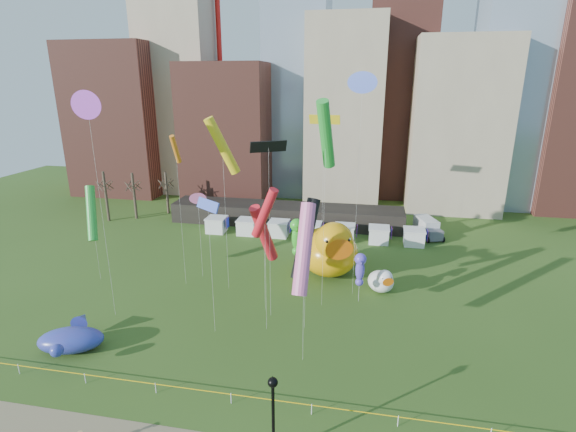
% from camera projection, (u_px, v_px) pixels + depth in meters
% --- Properties ---
extents(ground, '(160.00, 160.00, 0.00)m').
position_uv_depth(ground, '(231.00, 403.00, 32.05)').
color(ground, '#2F4D18').
rests_on(ground, ground).
extents(skyline, '(101.00, 23.00, 68.00)m').
position_uv_depth(skyline, '(337.00, 88.00, 82.43)').
color(skyline, brown).
rests_on(skyline, ground).
extents(pavilion, '(38.00, 6.00, 3.20)m').
position_uv_depth(pavilion, '(286.00, 215.00, 71.64)').
color(pavilion, black).
rests_on(pavilion, ground).
extents(vendor_tents, '(33.24, 2.80, 2.40)m').
position_uv_depth(vendor_tents, '(311.00, 231.00, 65.27)').
color(vendor_tents, white).
rests_on(vendor_tents, ground).
extents(bare_trees, '(8.44, 6.44, 8.50)m').
position_uv_depth(bare_trees, '(135.00, 195.00, 74.22)').
color(bare_trees, '#382B21').
rests_on(bare_trees, ground).
extents(caution_tape, '(50.00, 0.06, 0.90)m').
position_uv_depth(caution_tape, '(231.00, 396.00, 31.84)').
color(caution_tape, white).
rests_on(caution_tape, ground).
extents(big_duck, '(9.34, 10.59, 7.43)m').
position_uv_depth(big_duck, '(330.00, 249.00, 52.10)').
color(big_duck, orange).
rests_on(big_duck, ground).
extents(small_duck, '(3.83, 4.29, 3.00)m').
position_uv_depth(small_duck, '(382.00, 281.00, 48.53)').
color(small_duck, white).
rests_on(small_duck, ground).
extents(seahorse_green, '(1.62, 2.02, 7.12)m').
position_uv_depth(seahorse_green, '(296.00, 234.00, 52.04)').
color(seahorse_green, silver).
rests_on(seahorse_green, ground).
extents(seahorse_purple, '(1.29, 1.61, 5.62)m').
position_uv_depth(seahorse_purple, '(360.00, 267.00, 45.54)').
color(seahorse_purple, silver).
rests_on(seahorse_purple, ground).
extents(whale_inflatable, '(6.22, 7.12, 2.47)m').
position_uv_depth(whale_inflatable, '(72.00, 338.00, 38.13)').
color(whale_inflatable, '#3A3796').
rests_on(whale_inflatable, ground).
extents(lamppost, '(0.63, 0.63, 6.06)m').
position_uv_depth(lamppost, '(273.00, 408.00, 26.43)').
color(lamppost, black).
rests_on(lamppost, footpath).
extents(box_truck, '(4.04, 6.57, 2.62)m').
position_uv_depth(box_truck, '(427.00, 227.00, 66.26)').
color(box_truck, silver).
rests_on(box_truck, ground).
extents(kite_0, '(2.56, 3.89, 11.67)m').
position_uv_depth(kite_0, '(264.00, 234.00, 42.54)').
color(kite_0, silver).
rests_on(kite_0, ground).
extents(kite_1, '(1.50, 4.25, 13.75)m').
position_uv_depth(kite_1, '(304.00, 249.00, 34.00)').
color(kite_1, silver).
rests_on(kite_1, ground).
extents(kite_2, '(2.57, 4.40, 12.78)m').
position_uv_depth(kite_2, '(306.00, 239.00, 39.10)').
color(kite_2, silver).
rests_on(kite_2, ground).
extents(kite_3, '(1.84, 4.13, 21.35)m').
position_uv_depth(kite_3, '(326.00, 135.00, 40.69)').
color(kite_3, silver).
rests_on(kite_3, ground).
extents(kite_4, '(4.10, 1.00, 18.59)m').
position_uv_depth(kite_4, '(325.00, 120.00, 56.22)').
color(kite_4, silver).
rests_on(kite_4, ground).
extents(kite_5, '(2.03, 0.99, 23.69)m').
position_uv_depth(kite_5, '(363.00, 83.00, 41.82)').
color(kite_5, silver).
rests_on(kite_5, ground).
extents(kite_6, '(0.55, 1.88, 17.44)m').
position_uv_depth(kite_6, '(176.00, 149.00, 46.07)').
color(kite_6, silver).
rests_on(kite_6, ground).
extents(kite_7, '(2.52, 0.99, 22.06)m').
position_uv_depth(kite_7, '(87.00, 105.00, 37.94)').
color(kite_7, silver).
rests_on(kite_7, ground).
extents(kite_8, '(2.98, 1.87, 14.11)m').
position_uv_depth(kite_8, '(265.00, 213.00, 38.18)').
color(kite_8, silver).
rests_on(kite_8, ground).
extents(kite_9, '(1.27, 0.61, 10.51)m').
position_uv_depth(kite_9, '(198.00, 199.00, 49.84)').
color(kite_9, silver).
rests_on(kite_9, ground).
extents(kite_10, '(3.18, 2.17, 17.68)m').
position_uv_depth(kite_10, '(268.00, 147.00, 38.96)').
color(kite_10, silver).
rests_on(kite_10, ground).
extents(kite_11, '(2.57, 3.72, 11.40)m').
position_uv_depth(kite_11, '(91.00, 213.00, 49.53)').
color(kite_11, silver).
rests_on(kite_11, ground).
extents(kite_12, '(3.65, 2.83, 19.42)m').
position_uv_depth(kite_12, '(222.00, 146.00, 44.98)').
color(kite_12, silver).
rests_on(kite_12, ground).
extents(kite_13, '(2.71, 2.13, 12.98)m').
position_uv_depth(kite_13, '(208.00, 206.00, 37.54)').
color(kite_13, silver).
rests_on(kite_13, ground).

